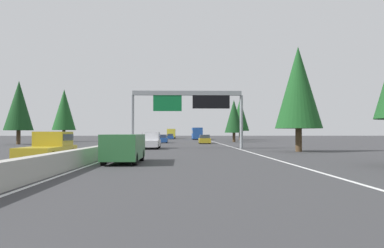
{
  "coord_description": "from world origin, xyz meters",
  "views": [
    {
      "loc": [
        -1.45,
        -5.34,
        1.79
      ],
      "look_at": [
        54.88,
        -6.79,
        3.12
      ],
      "focal_mm": 34.66,
      "sensor_mm": 36.0,
      "label": 1
    }
  ],
  "objects_px": {
    "conifer_right_mid": "(234,116)",
    "oncoming_near": "(126,140)",
    "minivan_near_center": "(124,147)",
    "sedan_far_left": "(205,139)",
    "conifer_right_distant": "(234,117)",
    "sign_gantry_overhead": "(189,103)",
    "conifer_left_near": "(19,106)",
    "sedan_mid_right": "(170,137)",
    "conifer_right_near": "(298,88)",
    "pickup_distant_b": "(151,140)",
    "conifer_right_far": "(240,115)",
    "box_truck_mid_left": "(171,133)",
    "sedan_far_right": "(162,139)",
    "bus_distant_a": "(197,133)",
    "oncoming_far": "(50,147)",
    "conifer_left_mid": "(64,110)"
  },
  "relations": [
    {
      "from": "minivan_near_center",
      "to": "pickup_distant_b",
      "type": "xyz_separation_m",
      "value": [
        20.12,
        0.15,
        -0.04
      ]
    },
    {
      "from": "sign_gantry_overhead",
      "to": "conifer_left_mid",
      "type": "distance_m",
      "value": 41.76
    },
    {
      "from": "bus_distant_a",
      "to": "conifer_right_mid",
      "type": "bearing_deg",
      "value": -167.55
    },
    {
      "from": "sedan_far_right",
      "to": "conifer_left_near",
      "type": "bearing_deg",
      "value": 109.34
    },
    {
      "from": "minivan_near_center",
      "to": "sedan_far_left",
      "type": "height_order",
      "value": "minivan_near_center"
    },
    {
      "from": "sign_gantry_overhead",
      "to": "sedan_far_right",
      "type": "bearing_deg",
      "value": 10.24
    },
    {
      "from": "bus_distant_a",
      "to": "oncoming_far",
      "type": "xyz_separation_m",
      "value": [
        -75.75,
        12.05,
        -0.8
      ]
    },
    {
      "from": "box_truck_mid_left",
      "to": "minivan_near_center",
      "type": "bearing_deg",
      "value": 179.98
    },
    {
      "from": "minivan_near_center",
      "to": "pickup_distant_b",
      "type": "distance_m",
      "value": 20.12
    },
    {
      "from": "sedan_mid_right",
      "to": "conifer_right_near",
      "type": "relative_size",
      "value": 0.44
    },
    {
      "from": "conifer_right_near",
      "to": "conifer_right_distant",
      "type": "height_order",
      "value": "conifer_right_near"
    },
    {
      "from": "minivan_near_center",
      "to": "conifer_left_near",
      "type": "height_order",
      "value": "conifer_left_near"
    },
    {
      "from": "sedan_mid_right",
      "to": "oncoming_near",
      "type": "xyz_separation_m",
      "value": [
        -49.33,
        4.74,
        0.0
      ]
    },
    {
      "from": "bus_distant_a",
      "to": "pickup_distant_b",
      "type": "bearing_deg",
      "value": 172.52
    },
    {
      "from": "bus_distant_a",
      "to": "sedan_mid_right",
      "type": "bearing_deg",
      "value": 58.73
    },
    {
      "from": "sedan_mid_right",
      "to": "conifer_right_mid",
      "type": "bearing_deg",
      "value": -157.38
    },
    {
      "from": "conifer_right_near",
      "to": "conifer_right_distant",
      "type": "distance_m",
      "value": 54.54
    },
    {
      "from": "conifer_right_mid",
      "to": "sign_gantry_overhead",
      "type": "bearing_deg",
      "value": 162.58
    },
    {
      "from": "conifer_right_mid",
      "to": "conifer_right_distant",
      "type": "bearing_deg",
      "value": -7.79
    },
    {
      "from": "oncoming_near",
      "to": "conifer_right_mid",
      "type": "xyz_separation_m",
      "value": [
        17.33,
        -18.08,
        4.28
      ]
    },
    {
      "from": "box_truck_mid_left",
      "to": "oncoming_near",
      "type": "xyz_separation_m",
      "value": [
        -59.36,
        4.72,
        -0.93
      ]
    },
    {
      "from": "sign_gantry_overhead",
      "to": "conifer_left_near",
      "type": "relative_size",
      "value": 1.29
    },
    {
      "from": "conifer_right_mid",
      "to": "bus_distant_a",
      "type": "bearing_deg",
      "value": 12.45
    },
    {
      "from": "conifer_right_far",
      "to": "oncoming_near",
      "type": "bearing_deg",
      "value": 149.86
    },
    {
      "from": "conifer_left_near",
      "to": "conifer_left_mid",
      "type": "xyz_separation_m",
      "value": [
        17.87,
        -1.25,
        0.48
      ]
    },
    {
      "from": "conifer_right_far",
      "to": "conifer_left_mid",
      "type": "bearing_deg",
      "value": 114.43
    },
    {
      "from": "sedan_far_right",
      "to": "conifer_right_far",
      "type": "xyz_separation_m",
      "value": [
        27.75,
        -18.06,
        5.6
      ]
    },
    {
      "from": "oncoming_near",
      "to": "sedan_far_left",
      "type": "bearing_deg",
      "value": 119.5
    },
    {
      "from": "minivan_near_center",
      "to": "conifer_right_distant",
      "type": "xyz_separation_m",
      "value": [
        67.3,
        -15.86,
        4.67
      ]
    },
    {
      "from": "oncoming_far",
      "to": "conifer_left_mid",
      "type": "xyz_separation_m",
      "value": [
        52.34,
        15.79,
        5.54
      ]
    },
    {
      "from": "oncoming_far",
      "to": "conifer_left_mid",
      "type": "relative_size",
      "value": 0.53
    },
    {
      "from": "minivan_near_center",
      "to": "sedan_mid_right",
      "type": "height_order",
      "value": "minivan_near_center"
    },
    {
      "from": "conifer_left_mid",
      "to": "conifer_right_distant",
      "type": "bearing_deg",
      "value": -69.16
    },
    {
      "from": "sedan_far_left",
      "to": "conifer_right_far",
      "type": "distance_m",
      "value": 34.62
    },
    {
      "from": "oncoming_far",
      "to": "conifer_right_far",
      "type": "relative_size",
      "value": 0.54
    },
    {
      "from": "minivan_near_center",
      "to": "oncoming_far",
      "type": "distance_m",
      "value": 4.87
    },
    {
      "from": "sedan_mid_right",
      "to": "conifer_right_mid",
      "type": "xyz_separation_m",
      "value": [
        -32.0,
        -13.33,
        4.28
      ]
    },
    {
      "from": "sedan_mid_right",
      "to": "conifer_right_far",
      "type": "distance_m",
      "value": 21.41
    },
    {
      "from": "box_truck_mid_left",
      "to": "sedan_far_right",
      "type": "height_order",
      "value": "box_truck_mid_left"
    },
    {
      "from": "conifer_right_far",
      "to": "box_truck_mid_left",
      "type": "bearing_deg",
      "value": 41.41
    },
    {
      "from": "box_truck_mid_left",
      "to": "oncoming_far",
      "type": "relative_size",
      "value": 1.52
    },
    {
      "from": "sedan_mid_right",
      "to": "bus_distant_a",
      "type": "relative_size",
      "value": 0.38
    },
    {
      "from": "conifer_right_mid",
      "to": "oncoming_near",
      "type": "bearing_deg",
      "value": 133.79
    },
    {
      "from": "conifer_right_mid",
      "to": "conifer_left_near",
      "type": "xyz_separation_m",
      "value": [
        -13.67,
        35.18,
        1.0
      ]
    },
    {
      "from": "pickup_distant_b",
      "to": "oncoming_far",
      "type": "distance_m",
      "value": 19.56
    },
    {
      "from": "conifer_right_mid",
      "to": "sedan_far_left",
      "type": "bearing_deg",
      "value": 149.36
    },
    {
      "from": "box_truck_mid_left",
      "to": "conifer_right_mid",
      "type": "relative_size",
      "value": 1.04
    },
    {
      "from": "sedan_far_left",
      "to": "conifer_right_far",
      "type": "height_order",
      "value": "conifer_right_far"
    },
    {
      "from": "sedan_far_right",
      "to": "pickup_distant_b",
      "type": "bearing_deg",
      "value": 179.85
    },
    {
      "from": "sign_gantry_overhead",
      "to": "sedan_far_right",
      "type": "xyz_separation_m",
      "value": [
        23.41,
        4.23,
        -4.51
      ]
    }
  ]
}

